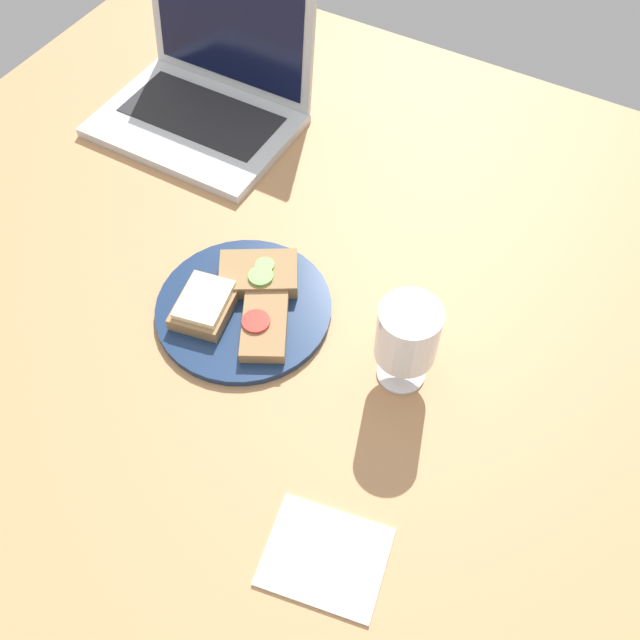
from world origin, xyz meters
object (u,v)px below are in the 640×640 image
at_px(sandwich_with_cheese, 205,304).
at_px(wine_glass, 407,336).
at_px(sandwich_with_cucumber, 259,274).
at_px(laptop, 206,93).
at_px(napkin, 325,557).
at_px(plate, 244,308).
at_px(sandwich_with_tomato, 264,326).

distance_m(sandwich_with_cheese, wine_glass, 0.29).
relative_size(sandwich_with_cucumber, laptop, 0.40).
bearing_deg(napkin, laptop, 134.06).
distance_m(plate, laptop, 0.44).
bearing_deg(plate, sandwich_with_cheese, -142.66).
height_order(sandwich_with_cucumber, sandwich_with_tomato, sandwich_with_cucumber).
bearing_deg(sandwich_with_tomato, laptop, 133.73).
xyz_separation_m(plate, napkin, (0.27, -0.24, -0.00)).
xyz_separation_m(sandwich_with_tomato, napkin, (0.22, -0.22, -0.02)).
bearing_deg(plate, sandwich_with_cucumber, 96.67).
bearing_deg(sandwich_with_cucumber, laptop, 135.29).
bearing_deg(plate, sandwich_with_tomato, -23.11).
xyz_separation_m(wine_glass, laptop, (-0.52, 0.31, -0.04)).
bearing_deg(laptop, sandwich_with_cheese, -55.78).
height_order(plate, sandwich_with_cheese, sandwich_with_cheese).
xyz_separation_m(sandwich_with_cheese, wine_glass, (0.28, 0.05, 0.06)).
xyz_separation_m(plate, wine_glass, (0.24, 0.02, 0.08)).
distance_m(sandwich_with_cucumber, wine_glass, 0.25).
distance_m(plate, sandwich_with_cucumber, 0.05).
height_order(sandwich_with_tomato, laptop, laptop).
bearing_deg(wine_glass, plate, -176.33).
height_order(plate, laptop, laptop).
bearing_deg(sandwich_with_cheese, sandwich_with_tomato, 7.22).
bearing_deg(laptop, sandwich_with_cucumber, -44.71).
xyz_separation_m(sandwich_with_tomato, wine_glass, (0.19, 0.04, 0.07)).
height_order(sandwich_with_cucumber, laptop, laptop).
height_order(sandwich_with_cheese, laptop, laptop).
xyz_separation_m(plate, sandwich_with_cheese, (-0.04, -0.03, 0.02)).
bearing_deg(wine_glass, sandwich_with_cucumber, 171.61).
distance_m(sandwich_with_tomato, napkin, 0.32).
relative_size(laptop, napkin, 2.43).
bearing_deg(wine_glass, laptop, 149.12).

